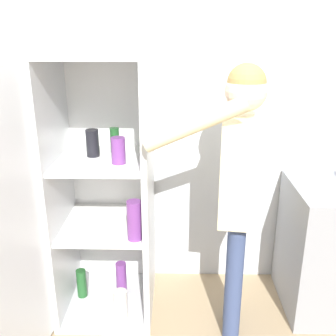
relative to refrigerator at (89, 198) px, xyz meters
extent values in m
cube|color=silver|center=(0.37, 0.46, 0.43)|extent=(7.00, 0.06, 2.55)
cube|color=silver|center=(0.08, 0.09, -0.82)|extent=(0.60, 0.65, 0.04)
cube|color=silver|center=(0.08, 0.09, 0.85)|extent=(0.60, 0.65, 0.04)
cube|color=white|center=(0.08, 0.39, 0.01)|extent=(0.60, 0.03, 1.63)
cube|color=silver|center=(-0.21, 0.09, 0.01)|extent=(0.03, 0.65, 1.63)
cube|color=silver|center=(0.36, 0.09, 0.01)|extent=(0.04, 0.65, 1.63)
cube|color=white|center=(0.08, 0.09, -0.23)|extent=(0.53, 0.58, 0.02)
cube|color=white|center=(0.08, 0.09, 0.22)|extent=(0.53, 0.58, 0.02)
cube|color=silver|center=(-0.29, -0.53, 0.01)|extent=(0.14, 0.60, 1.63)
cylinder|color=#723884|center=(0.29, -0.12, -0.09)|extent=(0.09, 0.09, 0.25)
cylinder|color=black|center=(0.02, 0.12, 0.31)|extent=(0.08, 0.08, 0.17)
cylinder|color=#723884|center=(0.16, 0.13, -0.68)|extent=(0.07, 0.07, 0.25)
cylinder|color=beige|center=(0.18, -0.11, -0.71)|extent=(0.09, 0.09, 0.19)
cylinder|color=#1E5123|center=(-0.12, 0.10, -0.70)|extent=(0.07, 0.07, 0.21)
cylinder|color=#723884|center=(0.20, -0.01, 0.31)|extent=(0.08, 0.08, 0.16)
cylinder|color=#1E5123|center=(0.14, 0.21, 0.31)|extent=(0.06, 0.06, 0.16)
cylinder|color=#384770|center=(0.88, -0.23, -0.44)|extent=(0.10, 0.10, 0.80)
cylinder|color=#384770|center=(0.90, -0.07, -0.44)|extent=(0.10, 0.10, 0.80)
cube|color=beige|center=(0.89, -0.15, 0.25)|extent=(0.27, 0.42, 0.57)
sphere|color=beige|center=(0.89, -0.15, 0.68)|extent=(0.22, 0.22, 0.22)
sphere|color=#AD894C|center=(0.89, -0.15, 0.72)|extent=(0.20, 0.20, 0.20)
cylinder|color=beige|center=(0.62, -0.34, 0.54)|extent=(0.53, 0.15, 0.30)
cylinder|color=beige|center=(0.92, 0.07, 0.22)|extent=(0.08, 0.08, 0.54)
camera|label=1|loc=(0.53, -2.20, 0.99)|focal=42.00mm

